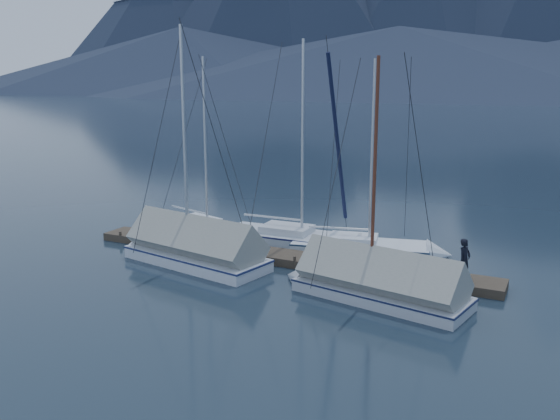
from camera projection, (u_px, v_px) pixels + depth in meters
The scene contains 9 objects.
ground at pixel (258, 275), 23.21m from camera, with size 1000.00×1000.00×0.00m, color black.
dock at pixel (280, 258), 24.94m from camera, with size 18.00×1.50×0.54m.
mooring_posts at pixel (269, 251), 25.11m from camera, with size 15.12×1.52×0.35m.
sailboat_open_left at pixel (214, 233), 28.79m from camera, with size 7.37×3.92×9.39m.
sailboat_open_mid at pixel (313, 242), 27.23m from camera, with size 7.72×3.29×10.13m.
sailboat_open_right at pixel (380, 250), 26.03m from camera, with size 7.20×3.51×9.17m.
sailboat_covered_near at pixel (367, 284), 20.76m from camera, with size 7.32×3.50×9.15m.
sailboat_covered_far at pixel (186, 250), 24.75m from camera, with size 7.79×3.66×10.52m.
person at pixel (464, 260), 21.36m from camera, with size 0.57×0.37×1.56m, color black.
Camera 1 is at (10.55, -19.47, 7.47)m, focal length 38.00 mm.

